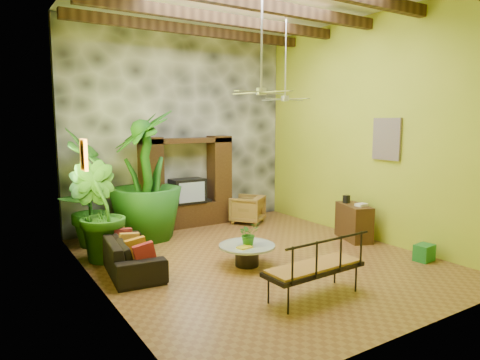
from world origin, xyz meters
TOP-DOWN VIEW (x-y plane):
  - ground at (0.00, 0.00)m, footprint 7.00×7.00m
  - back_wall at (0.00, 3.50)m, footprint 6.00×0.02m
  - left_wall at (-3.00, 0.00)m, footprint 0.02×7.00m
  - right_wall at (3.00, 0.00)m, footprint 0.02×7.00m
  - stone_accent_wall at (0.00, 3.44)m, footprint 5.98×0.10m
  - ceiling_beams at (0.00, 0.00)m, footprint 5.95×5.36m
  - entertainment_center at (0.00, 3.14)m, footprint 2.40×0.55m
  - ceiling_fan_front at (-0.20, -0.40)m, footprint 1.28×1.28m
  - ceiling_fan_back at (1.60, 1.20)m, footprint 1.28×1.28m
  - wall_art_mask at (-2.96, 1.00)m, footprint 0.06×0.32m
  - wall_art_painting at (2.96, -0.60)m, footprint 0.06×0.70m
  - sofa at (-2.30, 0.75)m, footprint 1.06×2.21m
  - wicker_armchair at (1.50, 2.61)m, footprint 1.11×1.11m
  - tall_plant_a at (-2.54, 2.57)m, footprint 1.47×1.62m
  - tall_plant_b at (-2.65, 1.53)m, footprint 1.37×1.37m
  - tall_plant_c at (-1.30, 2.56)m, footprint 1.79×1.79m
  - coffee_table at (-0.39, -0.24)m, footprint 1.05×1.05m
  - centerpiece_plant at (-0.37, -0.27)m, footprint 0.40×0.35m
  - yellow_tray at (-0.54, -0.39)m, footprint 0.28×0.23m
  - iron_bench at (-0.33, -2.08)m, footprint 1.68×0.66m
  - side_console at (2.65, -0.05)m, footprint 0.76×1.10m
  - green_bin at (2.65, -1.85)m, footprint 0.39×0.31m

SIDE VIEW (x-z plane):
  - ground at x=0.00m, z-range 0.00..0.00m
  - green_bin at x=2.65m, z-range 0.00..0.32m
  - coffee_table at x=-0.39m, z-range 0.06..0.46m
  - sofa at x=-2.30m, z-range 0.00..0.62m
  - wicker_armchair at x=1.50m, z-range 0.00..0.73m
  - side_console at x=2.65m, z-range 0.00..0.81m
  - yellow_tray at x=-0.54m, z-range 0.40..0.43m
  - iron_bench at x=-0.33m, z-range 0.24..0.82m
  - centerpiece_plant at x=-0.37m, z-range 0.40..0.83m
  - entertainment_center at x=0.00m, z-range -0.18..2.12m
  - tall_plant_b at x=-2.65m, z-range 0.00..1.95m
  - tall_plant_a at x=-2.54m, z-range 0.00..2.55m
  - tall_plant_c at x=-1.30m, z-range 0.00..2.92m
  - wall_art_mask at x=-2.96m, z-range 1.83..2.38m
  - wall_art_painting at x=2.96m, z-range 1.85..2.75m
  - back_wall at x=0.00m, z-range 0.00..5.00m
  - left_wall at x=-3.00m, z-range 0.00..5.00m
  - right_wall at x=3.00m, z-range 0.00..5.00m
  - stone_accent_wall at x=0.00m, z-range 0.01..4.99m
  - ceiling_fan_front at x=-0.20m, z-range 2.47..4.33m
  - ceiling_fan_back at x=1.60m, z-range 2.47..4.33m
  - ceiling_beams at x=0.00m, z-range 4.67..4.89m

